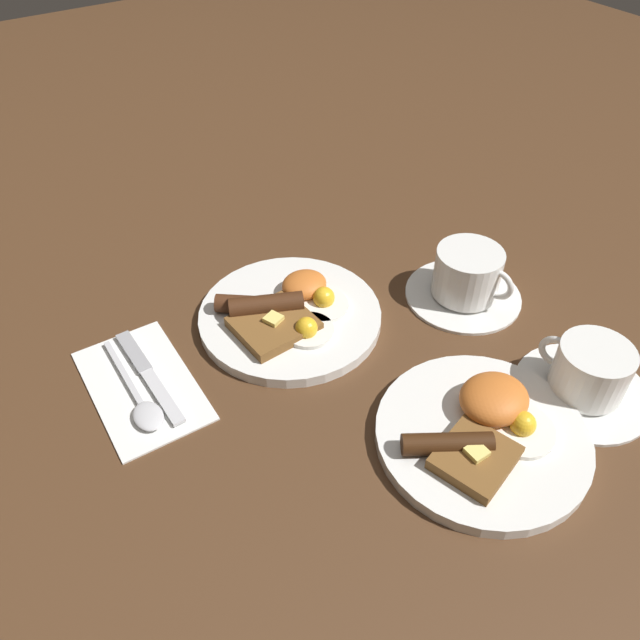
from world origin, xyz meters
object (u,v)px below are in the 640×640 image
Objects in this scene: teacup_far at (588,375)px; spoon at (143,406)px; breakfast_plate_near at (289,313)px; breakfast_plate_far at (484,431)px; teacup_near at (467,278)px; knife at (146,370)px.

teacup_far is 0.51m from spoon.
breakfast_plate_near is 0.29m from breakfast_plate_far.
breakfast_plate_near is at bearing -53.28° from teacup_far.
breakfast_plate_near is 1.53× the size of teacup_far.
teacup_far reaches higher than breakfast_plate_far.
spoon is at bearing -6.94° from teacup_near.
spoon reaches higher than knife.
breakfast_plate_near is 0.19m from knife.
teacup_far is 0.90× the size of knife.
breakfast_plate_far is at bearing 51.47° from teacup_near.
teacup_near is (-0.15, -0.19, 0.02)m from breakfast_plate_far.
teacup_near reaches higher than teacup_far.
teacup_far reaches higher than knife.
knife is at bearing 155.33° from spoon.
breakfast_plate_far reaches higher than knife.
breakfast_plate_far is 1.49× the size of teacup_far.
teacup_near is 0.92× the size of knife.
breakfast_plate_far is 1.47× the size of teacup_near.
breakfast_plate_far is 1.34× the size of knife.
breakfast_plate_near is 1.46× the size of spoon.
knife is at bearing -14.09° from teacup_near.
breakfast_plate_near is 1.38× the size of knife.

